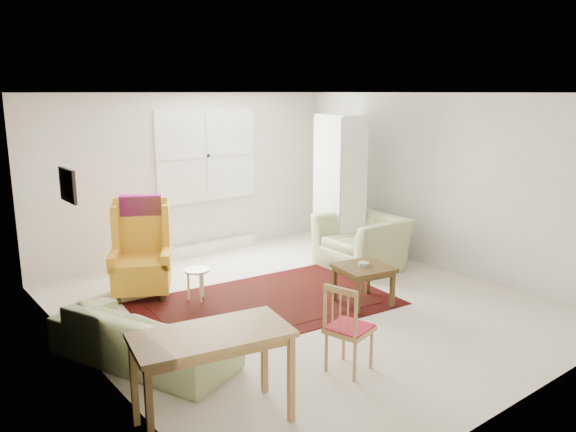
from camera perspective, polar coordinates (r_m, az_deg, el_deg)
room at (r=6.65m, az=0.60°, el=1.63°), size 5.04×5.54×2.51m
rug at (r=6.88m, az=-2.23°, el=-8.79°), size 3.13×2.18×0.03m
sofa at (r=5.54m, az=-14.54°, el=-10.65°), size 1.36×1.97×0.74m
armchair at (r=8.23m, az=7.57°, el=-2.08°), size 1.06×1.20×0.91m
wingback_chair at (r=7.19m, az=-14.75°, el=-3.18°), size 0.99×1.00×1.23m
coffee_table at (r=6.85m, az=7.63°, el=-6.95°), size 0.69×0.69×0.49m
stool at (r=6.99m, az=-9.21°, el=-6.92°), size 0.40×0.40×0.41m
cabinet at (r=8.71m, az=5.25°, el=3.05°), size 0.64×0.95×2.17m
desk at (r=4.49m, az=-7.63°, el=-16.02°), size 1.28×0.81×0.75m
desk_chair at (r=5.22m, az=6.27°, el=-11.13°), size 0.45×0.45×0.85m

